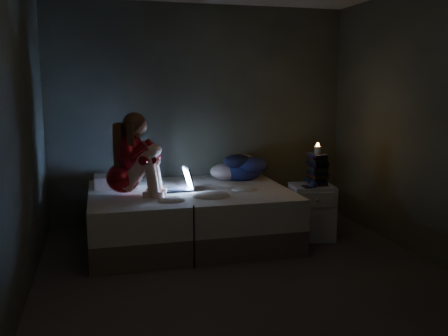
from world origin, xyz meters
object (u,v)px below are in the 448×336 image
object	(u,v)px
bed	(190,215)
phone	(309,187)
woman	(123,154)
laptop	(174,179)
nightstand	(312,212)
candle	(318,148)

from	to	relation	value
bed	phone	xyz separation A→B (m)	(1.22, -0.33, 0.31)
woman	laptop	distance (m)	0.60
bed	nightstand	size ratio (longest dim) A/B	3.48
bed	woman	xyz separation A→B (m)	(-0.68, -0.10, 0.70)
phone	candle	bearing A→B (deg)	35.99
laptop	phone	world-z (taller)	laptop
woman	nightstand	distance (m)	2.11
nightstand	phone	world-z (taller)	phone
bed	candle	world-z (taller)	candle
phone	nightstand	bearing A→B (deg)	44.98
woman	candle	distance (m)	2.05
nightstand	candle	size ratio (longest dim) A/B	7.41
laptop	nightstand	world-z (taller)	laptop
laptop	nightstand	size ratio (longest dim) A/B	0.61
bed	phone	size ratio (longest dim) A/B	14.75
nightstand	candle	bearing A→B (deg)	28.61
candle	bed	bearing A→B (deg)	171.43
bed	woman	size ratio (longest dim) A/B	2.48
woman	bed	bearing A→B (deg)	27.25
bed	candle	xyz separation A→B (m)	(1.37, -0.21, 0.71)
bed	phone	bearing A→B (deg)	-15.36
nightstand	candle	world-z (taller)	candle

